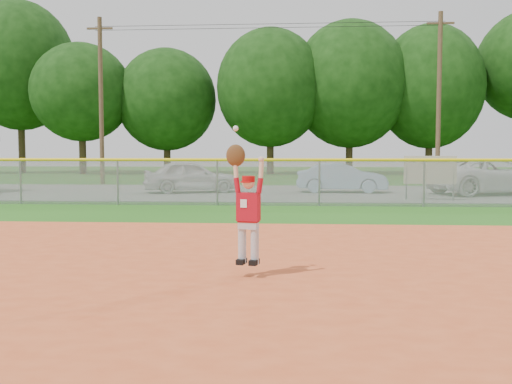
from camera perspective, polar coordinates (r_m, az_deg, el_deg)
ground at (r=9.07m, az=-12.60°, el=-7.19°), size 120.00×120.00×0.00m
clay_infield at (r=6.33m, az=-20.53°, el=-12.08°), size 24.00×16.00×0.04m
parking_strip at (r=24.72m, az=-1.98°, el=-0.02°), size 44.00×10.00×0.03m
car_white_a at (r=24.48m, az=-6.54°, el=1.55°), size 4.31×2.80×1.36m
car_blue at (r=24.67m, az=8.59°, el=1.43°), size 3.89×1.55×1.26m
car_white_b at (r=25.09m, az=22.60°, el=1.43°), size 5.70×3.83×1.45m
sponsor_sign at (r=21.32m, az=17.01°, el=2.00°), size 1.80×0.39×1.62m
outfield_fence at (r=18.72m, az=-3.89°, el=1.35°), size 40.06×0.10×1.55m
power_lines at (r=30.71m, az=1.06°, el=9.48°), size 19.40×0.24×9.00m
tree_line at (r=46.82m, az=2.02°, el=11.10°), size 62.37×13.00×14.43m
ballplayer at (r=7.78m, az=-0.96°, el=-1.32°), size 0.55×0.29×1.90m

